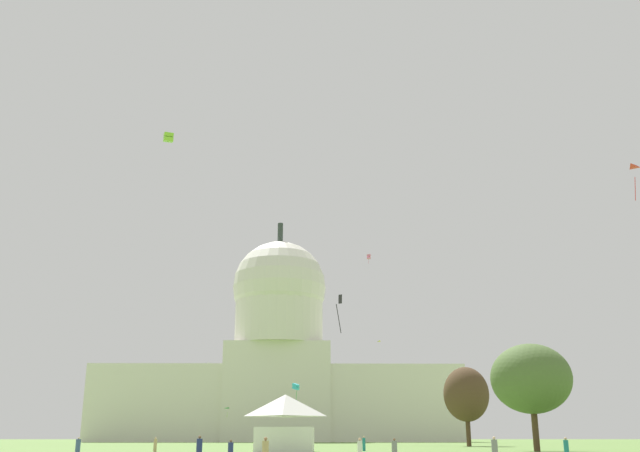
# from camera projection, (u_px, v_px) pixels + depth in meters

# --- Properties ---
(capitol_building) EXTENTS (115.14, 30.47, 70.77)m
(capitol_building) POSITION_uv_depth(u_px,v_px,m) (278.00, 362.00, 223.15)
(capitol_building) COLOR silver
(capitol_building) RESTS_ON ground_plane
(event_tent) EXTENTS (7.08, 6.92, 6.37)m
(event_tent) POSITION_uv_depth(u_px,v_px,m) (285.00, 423.00, 80.07)
(event_tent) COLOR white
(event_tent) RESTS_ON ground_plane
(tree_east_mid) EXTENTS (11.31, 11.17, 12.65)m
(tree_east_mid) POSITION_uv_depth(u_px,v_px,m) (531.00, 379.00, 84.87)
(tree_east_mid) COLOR #4C3823
(tree_east_mid) RESTS_ON ground_plane
(tree_east_far) EXTENTS (10.21, 10.57, 13.99)m
(tree_east_far) POSITION_uv_depth(u_px,v_px,m) (466.00, 394.00, 127.81)
(tree_east_far) COLOR #4C3823
(tree_east_far) RESTS_ON ground_plane
(person_tan_back_right) EXTENTS (0.50, 0.50, 1.70)m
(person_tan_back_right) POSITION_uv_depth(u_px,v_px,m) (265.00, 452.00, 44.49)
(person_tan_back_right) COLOR tan
(person_tan_back_right) RESTS_ON ground_plane
(person_navy_near_tree_west) EXTENTS (0.50, 0.50, 1.79)m
(person_navy_near_tree_west) POSITION_uv_depth(u_px,v_px,m) (199.00, 449.00, 54.82)
(person_navy_near_tree_west) COLOR navy
(person_navy_near_tree_west) RESTS_ON ground_plane
(person_denim_lawn_far_left) EXTENTS (0.67, 0.67, 1.66)m
(person_denim_lawn_far_left) POSITION_uv_depth(u_px,v_px,m) (78.00, 447.00, 69.42)
(person_denim_lawn_far_left) COLOR #3D5684
(person_denim_lawn_far_left) RESTS_ON ground_plane
(person_teal_front_center) EXTENTS (0.40, 0.40, 1.67)m
(person_teal_front_center) POSITION_uv_depth(u_px,v_px,m) (566.00, 450.00, 53.36)
(person_teal_front_center) COLOR #1E757A
(person_teal_front_center) RESTS_ON ground_plane
(person_tan_front_left) EXTENTS (0.43, 0.43, 1.65)m
(person_tan_front_left) POSITION_uv_depth(u_px,v_px,m) (155.00, 445.00, 81.28)
(person_tan_front_left) COLOR tan
(person_tan_front_left) RESTS_ON ground_plane
(person_grey_near_tree_east) EXTENTS (0.55, 0.55, 1.73)m
(person_grey_near_tree_east) POSITION_uv_depth(u_px,v_px,m) (495.00, 450.00, 51.05)
(person_grey_near_tree_east) COLOR gray
(person_grey_near_tree_east) RESTS_ON ground_plane
(person_teal_back_center) EXTENTS (0.52, 0.52, 1.75)m
(person_teal_back_center) POSITION_uv_depth(u_px,v_px,m) (364.00, 444.00, 85.61)
(person_teal_back_center) COLOR #1E757A
(person_teal_back_center) RESTS_ON ground_plane
(person_white_mid_center) EXTENTS (0.46, 0.46, 1.64)m
(person_white_mid_center) POSITION_uv_depth(u_px,v_px,m) (360.00, 450.00, 51.68)
(person_white_mid_center) COLOR silver
(person_white_mid_center) RESTS_ON ground_plane
(person_grey_mid_right) EXTENTS (0.61, 0.61, 1.59)m
(person_grey_mid_right) POSITION_uv_depth(u_px,v_px,m) (394.00, 449.00, 56.38)
(person_grey_mid_right) COLOR gray
(person_grey_mid_right) RESTS_ON ground_plane
(person_navy_front_right) EXTENTS (0.57, 0.57, 1.49)m
(person_navy_front_right) POSITION_uv_depth(u_px,v_px,m) (231.00, 451.00, 52.92)
(person_navy_front_right) COLOR navy
(person_navy_front_right) RESTS_ON ground_plane
(kite_black_low) EXTENTS (0.58, 0.81, 3.87)m
(kite_black_low) POSITION_uv_depth(u_px,v_px,m) (340.00, 304.00, 68.65)
(kite_black_low) COLOR black
(kite_red_mid) EXTENTS (1.67, 1.51, 3.50)m
(kite_red_mid) POSITION_uv_depth(u_px,v_px,m) (630.00, 174.00, 76.99)
(kite_red_mid) COLOR red
(kite_green_low) EXTENTS (1.68, 1.80, 2.49)m
(kite_green_low) POSITION_uv_depth(u_px,v_px,m) (229.00, 409.00, 195.75)
(kite_green_low) COLOR green
(kite_white_mid) EXTENTS (1.08, 1.42, 0.32)m
(kite_white_mid) POSITION_uv_depth(u_px,v_px,m) (210.00, 364.00, 195.17)
(kite_white_mid) COLOR white
(kite_cyan_low) EXTENTS (1.47, 1.45, 3.62)m
(kite_cyan_low) POSITION_uv_depth(u_px,v_px,m) (296.00, 387.00, 129.32)
(kite_cyan_low) COLOR #33BCDB
(kite_pink_high) EXTENTS (1.08, 1.04, 2.43)m
(kite_pink_high) POSITION_uv_depth(u_px,v_px,m) (369.00, 257.00, 177.70)
(kite_pink_high) COLOR pink
(kite_yellow_mid) EXTENTS (1.14, 1.68, 0.36)m
(kite_yellow_mid) POSITION_uv_depth(u_px,v_px,m) (377.00, 344.00, 165.00)
(kite_yellow_mid) COLOR yellow
(kite_lime_mid) EXTENTS (1.22, 1.26, 1.11)m
(kite_lime_mid) POSITION_uv_depth(u_px,v_px,m) (168.00, 137.00, 72.84)
(kite_lime_mid) COLOR #8CD133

